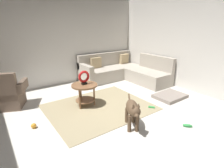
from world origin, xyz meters
TOP-DOWN VIEW (x-y plane):
  - ground_plane at (0.00, 0.00)m, footprint 6.00×6.00m
  - wall_back at (0.00, 2.94)m, footprint 6.00×0.12m
  - wall_right at (2.94, 0.00)m, footprint 0.12×6.00m
  - area_rug at (0.15, 0.70)m, footprint 2.30×1.90m
  - sectional_couch at (1.99, 2.02)m, footprint 2.20×2.25m
  - armchair at (-1.56, 1.93)m, footprint 0.97×0.87m
  - side_table at (-0.07, 0.98)m, footprint 0.60×0.60m
  - torus_sculpture at (-0.07, 0.98)m, footprint 0.28×0.08m
  - dog_bed_mat at (1.98, 0.08)m, footprint 0.80×0.60m
  - dog at (0.19, -0.39)m, footprint 0.49×0.75m
  - dog_toy_ball at (-1.31, 0.69)m, footprint 0.10×0.10m
  - dog_toy_rope at (1.12, -0.05)m, footprint 0.13×0.15m
  - dog_toy_bone at (1.07, -1.00)m, footprint 0.16×0.18m

SIDE VIEW (x-z plane):
  - ground_plane at x=0.00m, z-range -0.10..0.00m
  - area_rug at x=0.15m, z-range 0.00..0.01m
  - dog_toy_rope at x=1.12m, z-range 0.00..0.05m
  - dog_toy_bone at x=1.07m, z-range 0.00..0.06m
  - dog_bed_mat at x=1.98m, z-range 0.00..0.09m
  - dog_toy_ball at x=-1.31m, z-range 0.00..0.10m
  - sectional_couch at x=1.99m, z-range -0.15..0.73m
  - armchair at x=-1.56m, z-range -0.12..0.76m
  - dog at x=0.19m, z-range 0.06..0.69m
  - side_table at x=-0.07m, z-range 0.15..0.69m
  - torus_sculpture at x=-0.07m, z-range 0.55..0.87m
  - wall_back at x=0.00m, z-range 0.00..2.70m
  - wall_right at x=2.94m, z-range 0.00..2.70m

